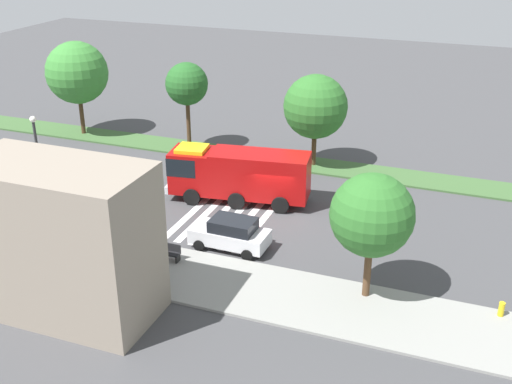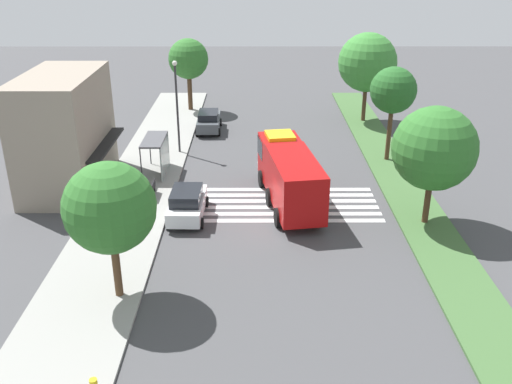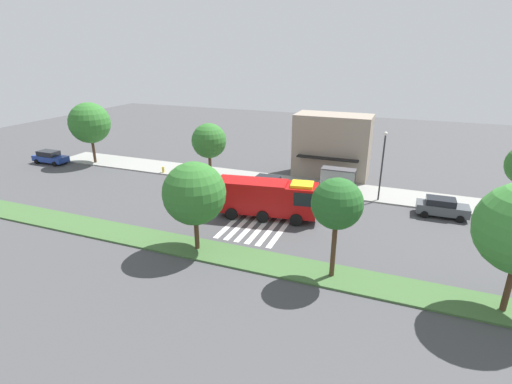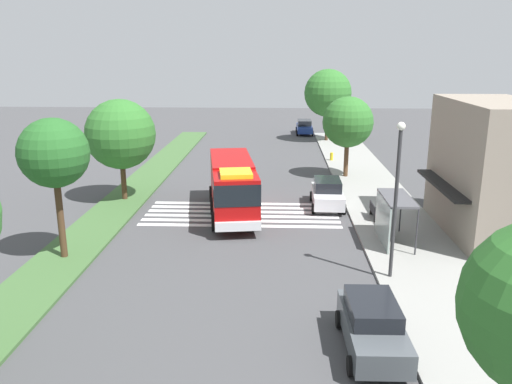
% 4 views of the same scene
% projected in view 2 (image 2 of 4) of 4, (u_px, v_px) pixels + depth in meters
% --- Properties ---
extents(ground_plane, '(120.00, 120.00, 0.00)m').
position_uv_depth(ground_plane, '(282.00, 223.00, 32.29)').
color(ground_plane, '#424244').
extents(sidewalk, '(60.00, 4.83, 0.14)m').
position_uv_depth(sidewalk, '(123.00, 222.00, 32.25)').
color(sidewalk, gray).
rests_on(sidewalk, ground_plane).
extents(median_strip, '(60.00, 3.00, 0.14)m').
position_uv_depth(median_strip, '(424.00, 222.00, 32.28)').
color(median_strip, '#3D6033').
rests_on(median_strip, ground_plane).
extents(crosswalk, '(4.95, 11.95, 0.01)m').
position_uv_depth(crosswalk, '(280.00, 204.00, 34.58)').
color(crosswalk, silver).
rests_on(crosswalk, ground_plane).
extents(fire_truck, '(9.40, 3.80, 3.49)m').
position_uv_depth(fire_truck, '(288.00, 172.00, 34.18)').
color(fire_truck, '#A50C0C').
rests_on(fire_truck, ground_plane).
extents(parked_car_mid, '(4.40, 2.18, 1.80)m').
position_uv_depth(parked_car_mid, '(187.00, 203.00, 32.57)').
color(parked_car_mid, silver).
rests_on(parked_car_mid, ground_plane).
extents(parked_car_east, '(4.42, 2.09, 1.72)m').
position_uv_depth(parked_car_east, '(209.00, 121.00, 47.72)').
color(parked_car_east, '#474C51').
rests_on(parked_car_east, ground_plane).
extents(bus_stop_shelter, '(3.50, 1.40, 2.46)m').
position_uv_depth(bus_stop_shelter, '(159.00, 149.00, 38.27)').
color(bus_stop_shelter, '#4C4C51').
rests_on(bus_stop_shelter, sidewalk).
extents(bench_near_shelter, '(1.60, 0.50, 0.90)m').
position_uv_depth(bench_near_shelter, '(151.00, 190.00, 35.13)').
color(bench_near_shelter, black).
rests_on(bench_near_shelter, sidewalk).
extents(street_lamp, '(0.36, 0.36, 6.85)m').
position_uv_depth(street_lamp, '(177.00, 100.00, 41.27)').
color(street_lamp, '#2D2D30').
rests_on(street_lamp, sidewalk).
extents(storefront_building, '(8.59, 5.10, 7.33)m').
position_uv_depth(storefront_building, '(65.00, 132.00, 35.89)').
color(storefront_building, gray).
rests_on(storefront_building, ground_plane).
extents(sidewalk_tree_west, '(3.96, 3.96, 6.32)m').
position_uv_depth(sidewalk_tree_west, '(110.00, 208.00, 23.74)').
color(sidewalk_tree_west, '#513823').
rests_on(sidewalk_tree_west, sidewalk).
extents(sidewalk_tree_center, '(3.68, 3.68, 6.60)m').
position_uv_depth(sidewalk_tree_center, '(188.00, 59.00, 51.87)').
color(sidewalk_tree_center, '#47301E').
rests_on(sidewalk_tree_center, sidewalk).
extents(median_tree_far_west, '(4.59, 4.59, 6.69)m').
position_uv_depth(median_tree_far_west, '(434.00, 149.00, 30.35)').
color(median_tree_far_west, '#47301E').
rests_on(median_tree_far_west, median_strip).
extents(median_tree_west, '(3.25, 3.25, 6.74)m').
position_uv_depth(median_tree_west, '(393.00, 91.00, 39.36)').
color(median_tree_west, '#47301E').
rests_on(median_tree_west, median_strip).
extents(median_tree_center, '(5.02, 5.02, 7.65)m').
position_uv_depth(median_tree_center, '(367.00, 62.00, 48.38)').
color(median_tree_center, '#47301E').
rests_on(median_tree_center, median_strip).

